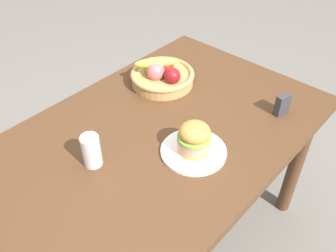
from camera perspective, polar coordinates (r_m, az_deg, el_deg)
name	(u,v)px	position (r m, az deg, el deg)	size (l,w,h in m)	color
ground_plane	(160,240)	(2.00, -1.22, -17.31)	(8.00, 8.00, 0.00)	slate
dining_table	(158,151)	(1.49, -1.57, -3.89)	(1.40, 0.90, 0.75)	#4C301C
plate	(194,151)	(1.34, 4.01, -3.95)	(0.24, 0.24, 0.01)	white
sandwich	(194,138)	(1.29, 4.14, -1.87)	(0.12, 0.12, 0.12)	tan
soda_can	(91,151)	(1.28, -11.89, -3.78)	(0.07, 0.07, 0.13)	silver
fruit_basket	(162,75)	(1.66, -0.98, 8.01)	(0.29, 0.29, 0.14)	tan
napkin_holder	(282,105)	(1.55, 17.42, 3.19)	(0.06, 0.03, 0.09)	#333338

